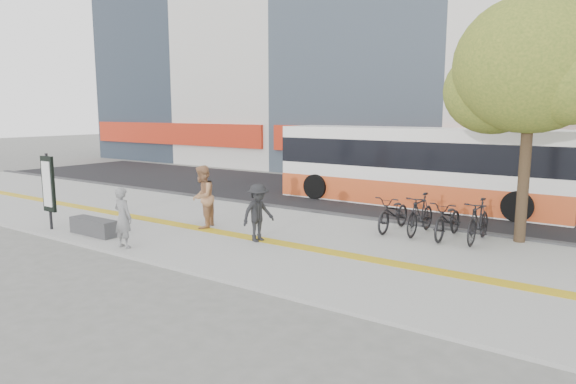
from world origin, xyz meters
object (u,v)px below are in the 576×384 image
Objects in this scene: bench at (94,227)px; pedestrian_dark at (258,213)px; bus at (417,169)px; street_tree at (532,68)px; signboard at (48,185)px; pedestrian_tan at (202,197)px; seated_woman at (123,218)px.

bench is 1.05× the size of pedestrian_dark.
bus is (5.54, 9.70, 1.07)m from bench.
bench is 0.25× the size of street_tree.
signboard is at bearing -125.52° from bus.
bus is 5.76× the size of pedestrian_tan.
street_tree is (11.38, 6.33, 3.15)m from signboard.
bench is 4.67m from pedestrian_dark.
bus reaches higher than pedestrian_dark.
seated_woman is at bearing -110.39° from bus.
signboard is at bearing -76.83° from pedestrian_tan.
street_tree is at bearing 29.07° from signboard.
signboard is at bearing -169.19° from bench.
seated_woman is at bearing -1.13° from signboard.
bus is at bearing -110.95° from seated_woman.
street_tree is 7.80m from pedestrian_dark.
pedestrian_dark is (-1.38, -7.66, -0.54)m from bus.
bus is 6.93× the size of pedestrian_dark.
signboard is 1.20× the size of pedestrian_tan.
street_tree is 6.43m from bus.
street_tree is (9.78, 6.02, 4.21)m from bench.
bench is 11.22m from bus.
signboard reaches higher than bench.
seated_woman reaches higher than pedestrian_dark.
pedestrian_tan is 1.20× the size of pedestrian_dark.
pedestrian_dark is at bearing 57.98° from pedestrian_tan.
bus reaches higher than signboard.
pedestrian_tan is at bearing 51.58° from bench.
bench is at bearing -12.27° from seated_woman.
street_tree is 3.45× the size of pedestrian_tan.
pedestrian_dark reaches higher than bench.
pedestrian_dark is at bearing -144.67° from street_tree.
pedestrian_dark is at bearing 22.14° from signboard.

